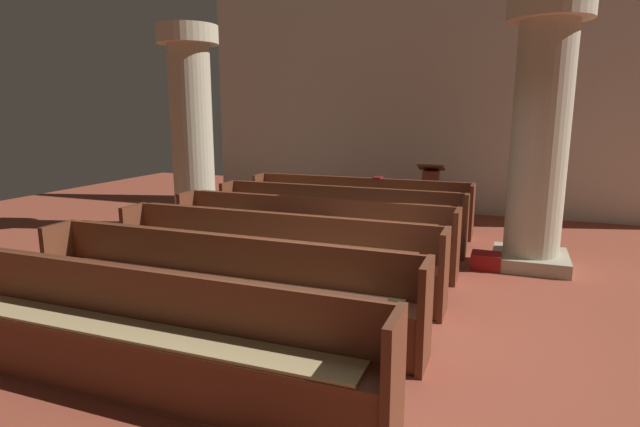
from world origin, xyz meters
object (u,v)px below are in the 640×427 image
pew_row_3 (272,251)px  pew_row_5 (135,330)px  lectern (430,197)px  pew_row_0 (358,202)px  pew_row_1 (337,214)px  pillar_far_side (192,126)px  hymn_book (378,178)px  pew_row_4 (219,282)px  kneeler_box_red (486,261)px  pew_row_2 (309,230)px  pillar_aisle_side (541,131)px

pew_row_3 → pew_row_5: same height
pew_row_3 → lectern: (1.06, 4.61, -0.04)m
pew_row_0 → pew_row_1: bearing=-90.0°
pillar_far_side → pew_row_1: bearing=-5.1°
hymn_book → lectern: bearing=53.1°
pew_row_4 → lectern: bearing=79.5°
lectern → kneeler_box_red: 3.07m
pew_row_2 → pew_row_5: 3.40m
pillar_aisle_side → kneeler_box_red: bearing=-148.4°
pew_row_1 → lectern: bearing=65.6°
pillar_aisle_side → lectern: (-1.73, 2.47, -1.34)m
pew_row_4 → pillar_far_side: pillar_far_side is taller
pillar_aisle_side → pew_row_5: bearing=-122.4°
pillar_far_side → lectern: size_ratio=3.19×
pew_row_1 → pillar_far_side: (-2.74, 0.24, 1.31)m
pew_row_2 → pew_row_3: (0.00, -1.13, 0.00)m
pillar_aisle_side → pillar_far_side: same height
pew_row_1 → pillar_aisle_side: pillar_aisle_side is taller
pew_row_2 → pillar_far_side: 3.34m
pew_row_0 → pew_row_3: size_ratio=1.00×
kneeler_box_red → pew_row_3: bearing=-141.3°
pew_row_1 → pew_row_2: (0.00, -1.13, 0.00)m
pillar_aisle_side → pew_row_3: bearing=-142.6°
hymn_book → kneeler_box_red: 2.77m
kneeler_box_red → pillar_aisle_side: bearing=31.6°
pew_row_4 → kneeler_box_red: size_ratio=10.41×
pillar_far_side → hymn_book: bearing=19.6°
pew_row_3 → pillar_aisle_side: size_ratio=1.13×
pillar_aisle_side → lectern: 3.30m
pew_row_1 → kneeler_box_red: bearing=-11.7°
pew_row_5 → lectern: lectern is taller
pew_row_0 → pew_row_1: size_ratio=1.00×
lectern → hymn_book: 1.35m
hymn_book → pew_row_2: bearing=-96.9°
pew_row_2 → lectern: lectern is taller
pew_row_2 → pillar_far_side: size_ratio=1.13×
pew_row_1 → pew_row_4: size_ratio=1.00×
pew_row_1 → lectern: 2.57m
pillar_far_side → lectern: 4.55m
pew_row_4 → pillar_aisle_side: 4.50m
pew_row_0 → pew_row_4: same height
pew_row_0 → kneeler_box_red: size_ratio=10.41×
pew_row_3 → pew_row_4: 1.13m
pillar_aisle_side → pew_row_2: bearing=-160.2°
pew_row_2 → pew_row_5: bearing=-90.0°
pew_row_5 → pillar_far_side: pillar_far_side is taller
pew_row_0 → pew_row_5: 5.67m
pillar_aisle_side → hymn_book: (-2.50, 1.46, -0.89)m
pew_row_4 → pew_row_5: size_ratio=1.00×
lectern → kneeler_box_red: size_ratio=2.89×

